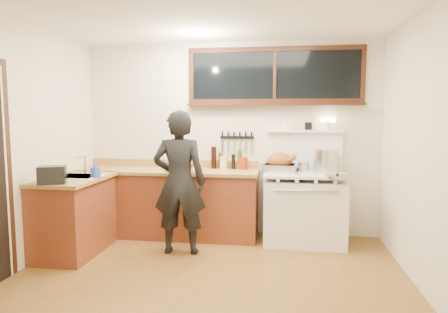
% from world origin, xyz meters
% --- Properties ---
extents(ground_plane, '(4.00, 3.50, 0.02)m').
position_xyz_m(ground_plane, '(0.00, 0.00, -0.01)').
color(ground_plane, brown).
extents(room_shell, '(4.10, 3.60, 2.65)m').
position_xyz_m(room_shell, '(0.00, 0.00, 1.65)').
color(room_shell, beige).
rests_on(room_shell, ground).
extents(counter_back, '(2.44, 0.64, 1.00)m').
position_xyz_m(counter_back, '(-0.80, 1.45, 0.45)').
color(counter_back, '#622915').
rests_on(counter_back, ground).
extents(counter_left, '(0.64, 1.09, 0.90)m').
position_xyz_m(counter_left, '(-1.70, 0.62, 0.45)').
color(counter_left, '#622915').
rests_on(counter_left, ground).
extents(sink_unit, '(0.50, 0.45, 0.37)m').
position_xyz_m(sink_unit, '(-1.68, 0.70, 0.85)').
color(sink_unit, white).
rests_on(sink_unit, counter_left).
extents(vintage_stove, '(1.02, 0.74, 1.60)m').
position_xyz_m(vintage_stove, '(1.00, 1.41, 0.47)').
color(vintage_stove, white).
rests_on(vintage_stove, ground).
extents(back_window, '(2.32, 0.13, 0.77)m').
position_xyz_m(back_window, '(0.60, 1.72, 2.06)').
color(back_window, black).
rests_on(back_window, room_shell).
extents(knife_strip, '(0.46, 0.03, 0.28)m').
position_xyz_m(knife_strip, '(0.10, 1.73, 1.31)').
color(knife_strip, black).
rests_on(knife_strip, room_shell).
extents(man, '(0.65, 0.46, 1.69)m').
position_xyz_m(man, '(-0.47, 0.80, 0.84)').
color(man, black).
rests_on(man, ground).
extents(soap_bottle, '(0.10, 0.10, 0.18)m').
position_xyz_m(soap_bottle, '(-1.43, 0.64, 0.99)').
color(soap_bottle, blue).
rests_on(soap_bottle, counter_left).
extents(toaster, '(0.33, 0.28, 0.19)m').
position_xyz_m(toaster, '(-1.70, 0.20, 0.99)').
color(toaster, black).
rests_on(toaster, counter_left).
extents(cutting_board, '(0.45, 0.35, 0.14)m').
position_xyz_m(cutting_board, '(-0.54, 1.33, 0.95)').
color(cutting_board, olive).
rests_on(cutting_board, counter_back).
extents(roast_turkey, '(0.48, 0.38, 0.25)m').
position_xyz_m(roast_turkey, '(0.69, 1.44, 1.00)').
color(roast_turkey, silver).
rests_on(roast_turkey, vintage_stove).
extents(stockpot, '(0.34, 0.34, 0.29)m').
position_xyz_m(stockpot, '(1.27, 1.54, 1.04)').
color(stockpot, silver).
rests_on(stockpot, vintage_stove).
extents(saucepan, '(0.21, 0.29, 0.12)m').
position_xyz_m(saucepan, '(0.99, 1.58, 0.96)').
color(saucepan, silver).
rests_on(saucepan, vintage_stove).
extents(pot_lid, '(0.36, 0.36, 0.04)m').
position_xyz_m(pot_lid, '(1.36, 1.10, 0.91)').
color(pot_lid, silver).
rests_on(pot_lid, vintage_stove).
extents(coffee_tin, '(0.13, 0.12, 0.16)m').
position_xyz_m(coffee_tin, '(0.19, 1.62, 0.98)').
color(coffee_tin, maroon).
rests_on(coffee_tin, counter_back).
extents(pitcher, '(0.10, 0.10, 0.17)m').
position_xyz_m(pitcher, '(-0.07, 1.57, 0.99)').
color(pitcher, white).
rests_on(pitcher, counter_back).
extents(bottle_cluster, '(0.42, 0.07, 0.30)m').
position_xyz_m(bottle_cluster, '(-0.06, 1.63, 1.02)').
color(bottle_cluster, black).
rests_on(bottle_cluster, counter_back).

